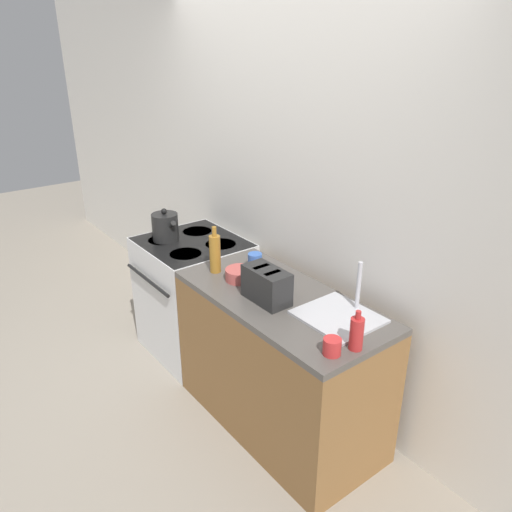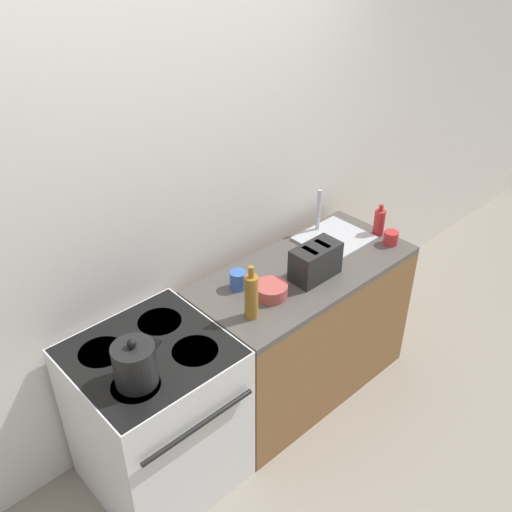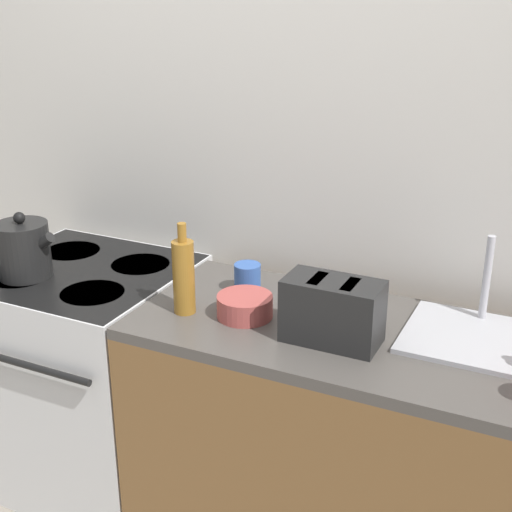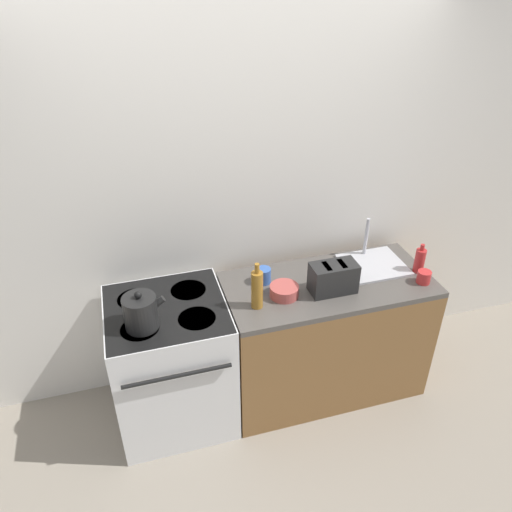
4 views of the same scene
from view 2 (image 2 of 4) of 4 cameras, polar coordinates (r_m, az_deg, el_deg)
name	(u,v)px [view 2 (image 2 of 4)]	position (r m, az deg, el deg)	size (l,w,h in m)	color
ground_plane	(281,452)	(3.39, 2.52, -19.02)	(12.00, 12.00, 0.00)	gray
wall_back	(187,202)	(2.97, -6.91, 5.35)	(8.00, 0.05, 2.60)	silver
stove	(157,415)	(3.00, -9.84, -15.39)	(0.71, 0.71, 0.88)	silver
counter_block	(302,329)	(3.46, 4.59, -7.26)	(1.31, 0.62, 0.88)	brown
kettle	(135,364)	(2.50, -11.98, -10.52)	(0.23, 0.19, 0.24)	black
toaster	(315,262)	(3.08, 5.96, -0.57)	(0.28, 0.15, 0.19)	black
sink_tray	(333,236)	(3.47, 7.72, 1.96)	(0.40, 0.36, 0.28)	#B7B7BC
bottle_amber	(251,296)	(2.77, -0.47, -4.02)	(0.07, 0.07, 0.30)	#9E6B23
bottle_red	(379,222)	(3.53, 12.22, 3.34)	(0.07, 0.07, 0.20)	#B72828
cup_blue	(238,280)	(3.00, -1.80, -2.40)	(0.09, 0.09, 0.10)	#3860B2
cup_red	(391,238)	(3.47, 13.34, 1.78)	(0.09, 0.09, 0.08)	red
bowl	(271,290)	(2.95, 1.51, -3.47)	(0.17, 0.17, 0.07)	#B24C47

